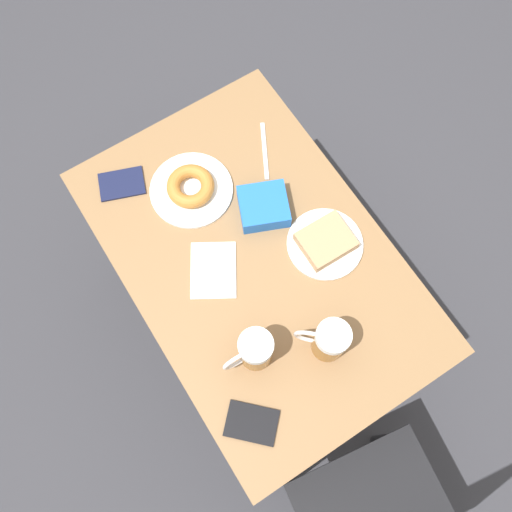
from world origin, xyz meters
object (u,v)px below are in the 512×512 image
object	(u,v)px
fork	(265,151)
passport_near_edge	(252,423)
beer_mug_center	(255,350)
plate_with_cake	(325,242)
passport_far_edge	(122,184)
beer_mug_left	(329,340)
blue_pouch	(264,207)
napkin_folded	(213,270)
plate_with_donut	(191,188)

from	to	relation	value
fork	passport_near_edge	world-z (taller)	passport_near_edge
beer_mug_center	passport_near_edge	bearing A→B (deg)	54.89
plate_with_cake	passport_far_edge	xyz separation A→B (m)	(0.38, -0.46, -0.01)
plate_with_cake	beer_mug_center	world-z (taller)	beer_mug_center
beer_mug_left	blue_pouch	distance (m)	0.41
plate_with_cake	blue_pouch	distance (m)	0.20
passport_near_edge	passport_far_edge	xyz separation A→B (m)	(-0.04, -0.75, 0.00)
passport_far_edge	beer_mug_left	bearing A→B (deg)	108.02
beer_mug_left	passport_far_edge	distance (m)	0.73
passport_near_edge	passport_far_edge	world-z (taller)	same
passport_near_edge	beer_mug_center	bearing A→B (deg)	-125.11
beer_mug_left	fork	bearing A→B (deg)	-107.35
napkin_folded	beer_mug_center	bearing A→B (deg)	83.40
beer_mug_left	blue_pouch	xyz separation A→B (m)	(-0.07, -0.40, -0.05)
plate_with_cake	beer_mug_center	bearing A→B (deg)	25.08
blue_pouch	plate_with_cake	bearing A→B (deg)	116.07
beer_mug_center	beer_mug_left	bearing A→B (deg)	155.11
plate_with_cake	plate_with_donut	bearing A→B (deg)	-56.31
napkin_folded	fork	world-z (taller)	same
beer_mug_center	passport_far_edge	size ratio (longest dim) A/B	0.96
beer_mug_left	fork	world-z (taller)	beer_mug_left
fork	passport_near_edge	size ratio (longest dim) A/B	1.11
plate_with_cake	fork	bearing A→B (deg)	-93.27
napkin_folded	plate_with_donut	bearing A→B (deg)	-106.64
passport_far_edge	beer_mug_center	bearing A→B (deg)	95.30
plate_with_donut	fork	xyz separation A→B (m)	(-0.24, 0.00, -0.02)
plate_with_cake	napkin_folded	size ratio (longest dim) A/B	1.05
passport_far_edge	blue_pouch	distance (m)	0.41
beer_mug_left	passport_far_edge	xyz separation A→B (m)	(0.22, -0.69, -0.07)
passport_near_edge	blue_pouch	world-z (taller)	blue_pouch
plate_with_donut	passport_near_edge	size ratio (longest dim) A/B	1.54
plate_with_donut	passport_far_edge	xyz separation A→B (m)	(0.16, -0.12, -0.01)
beer_mug_left	beer_mug_center	size ratio (longest dim) A/B	1.00
plate_with_donut	plate_with_cake	bearing A→B (deg)	123.69
plate_with_donut	passport_near_edge	xyz separation A→B (m)	(0.20, 0.62, -0.01)
plate_with_donut	fork	world-z (taller)	plate_with_donut
fork	plate_with_cake	bearing A→B (deg)	86.73
blue_pouch	passport_near_edge	bearing A→B (deg)	54.24
napkin_folded	fork	xyz separation A→B (m)	(-0.31, -0.23, -0.00)
plate_with_cake	plate_with_donut	size ratio (longest dim) A/B	0.89
plate_with_donut	beer_mug_left	size ratio (longest dim) A/B	1.64
passport_near_edge	blue_pouch	distance (m)	0.57
napkin_folded	blue_pouch	size ratio (longest dim) A/B	1.17
beer_mug_left	napkin_folded	size ratio (longest dim) A/B	0.72
fork	passport_near_edge	distance (m)	0.76
napkin_folded	passport_near_edge	size ratio (longest dim) A/B	1.31
passport_far_edge	blue_pouch	xyz separation A→B (m)	(-0.29, 0.28, 0.02)
fork	blue_pouch	world-z (taller)	blue_pouch
beer_mug_center	blue_pouch	bearing A→B (deg)	-126.03
plate_with_donut	passport_far_edge	size ratio (longest dim) A/B	1.57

